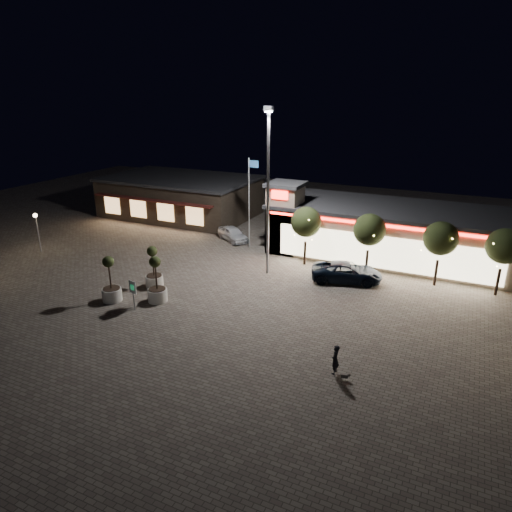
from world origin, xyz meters
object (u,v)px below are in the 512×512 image
at_px(pedestrian, 335,360).
at_px(planter_left, 154,274).
at_px(pickup_truck, 347,272).
at_px(white_sedan, 233,234).
at_px(planter_mid, 111,287).
at_px(valet_sign, 133,290).

relative_size(pedestrian, planter_left, 0.50).
bearing_deg(pickup_truck, white_sedan, 51.80).
bearing_deg(planter_mid, valet_sign, -11.08).
distance_m(pedestrian, planter_mid, 16.03).
bearing_deg(pedestrian, valet_sign, -92.75).
distance_m(pickup_truck, white_sedan, 13.18).
xyz_separation_m(white_sedan, valet_sign, (0.99, -15.46, 0.73)).
bearing_deg(pickup_truck, valet_sign, 117.15).
relative_size(pickup_truck, pedestrian, 3.31).
height_order(planter_mid, valet_sign, planter_mid).
distance_m(planter_mid, valet_sign, 2.31).
relative_size(pickup_truck, planter_mid, 1.62).
bearing_deg(pickup_truck, pedestrian, 176.05).
bearing_deg(pedestrian, planter_mid, -93.52).
bearing_deg(planter_mid, white_sedan, 85.29).
xyz_separation_m(planter_left, planter_mid, (-1.16, -3.12, 0.03)).
relative_size(white_sedan, pedestrian, 2.51).
relative_size(pedestrian, planter_mid, 0.49).
relative_size(white_sedan, planter_mid, 1.23).
height_order(pickup_truck, planter_mid, planter_mid).
bearing_deg(planter_left, pickup_truck, 29.35).
xyz_separation_m(pickup_truck, planter_left, (-12.27, -6.90, 0.24)).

